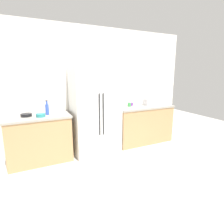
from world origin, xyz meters
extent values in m
plane|color=beige|center=(0.00, 0.00, 0.00)|extent=(10.33, 10.33, 0.00)
cube|color=silver|center=(0.00, 1.75, 1.35)|extent=(5.17, 0.10, 2.71)
cube|color=tan|center=(-1.07, 1.39, 0.44)|extent=(1.15, 0.61, 0.88)
cube|color=gray|center=(-1.07, 1.39, 0.90)|extent=(1.18, 0.64, 0.04)
cube|color=tan|center=(1.34, 1.39, 0.44)|extent=(1.44, 0.61, 0.88)
cube|color=gray|center=(1.34, 1.39, 0.90)|extent=(1.47, 0.64, 0.04)
cube|color=white|center=(0.06, 1.33, 0.92)|extent=(0.95, 0.71, 1.84)
cylinder|color=#262628|center=(0.02, 0.96, 0.92)|extent=(0.02, 0.02, 0.83)
cylinder|color=#262628|center=(0.10, 0.96, 0.92)|extent=(0.02, 0.02, 0.83)
cube|color=silver|center=(1.53, 1.43, 1.00)|extent=(0.22, 0.17, 0.16)
cylinder|color=blue|center=(-0.89, 1.40, 1.02)|extent=(0.07, 0.07, 0.20)
cylinder|color=blue|center=(-0.89, 1.40, 1.15)|extent=(0.03, 0.03, 0.06)
cylinder|color=#333338|center=(-0.89, 1.40, 1.19)|extent=(0.04, 0.04, 0.02)
cylinder|color=green|center=(0.99, 1.47, 0.96)|extent=(0.08, 0.08, 0.09)
cylinder|color=purple|center=(1.09, 1.54, 0.96)|extent=(0.09, 0.09, 0.08)
cylinder|color=teal|center=(-1.03, 1.28, 0.95)|extent=(0.16, 0.16, 0.06)
cylinder|color=black|center=(-1.27, 1.42, 0.95)|extent=(0.20, 0.20, 0.05)
camera|label=1|loc=(-1.25, -2.23, 1.72)|focal=29.10mm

